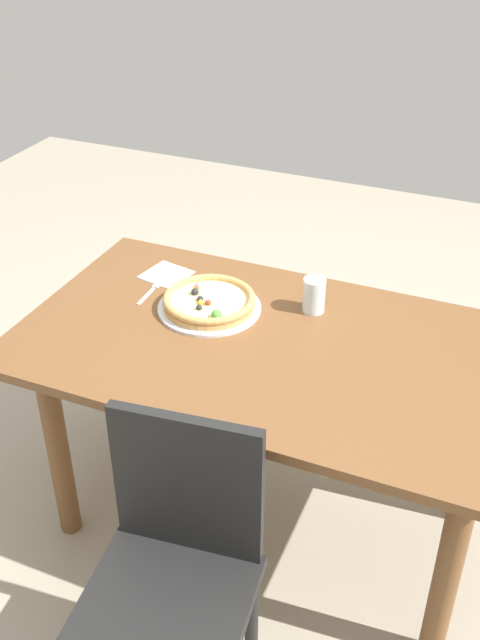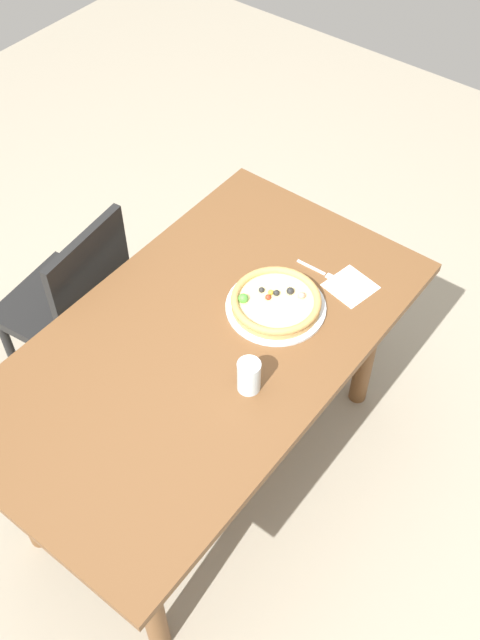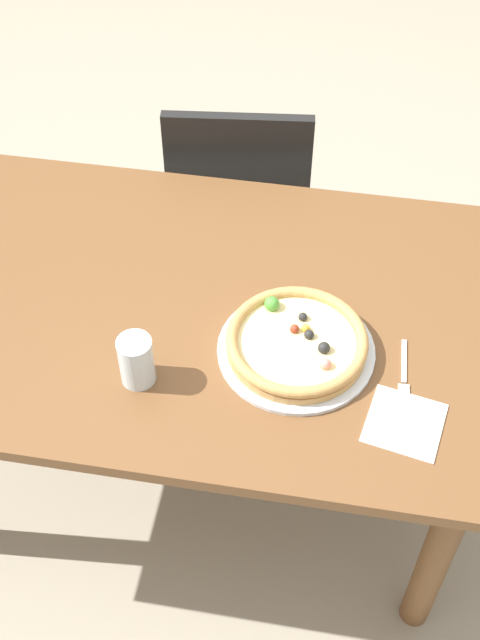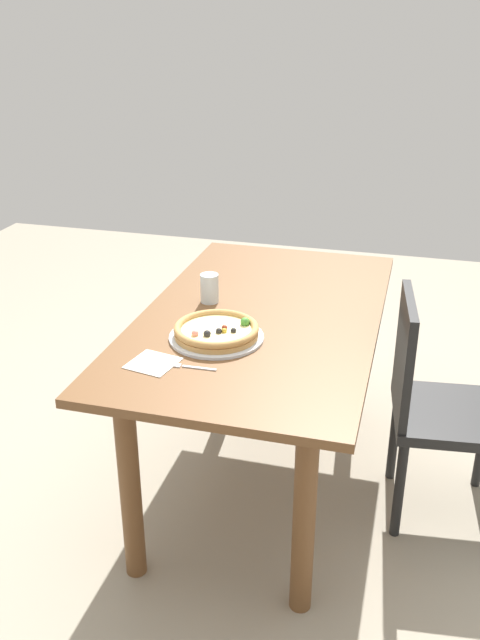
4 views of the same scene
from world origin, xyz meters
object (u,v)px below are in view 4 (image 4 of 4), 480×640
Objects in this scene: fork at (186,366)px; drinking_glass at (210,288)px; plate at (216,337)px; chair_near at (433,402)px; napkin at (153,363)px; dining_table at (261,341)px; pizza at (217,330)px.

fork is 1.50× the size of drinking_glass.
plate is at bearing -158.36° from drinking_glass.
chair_near is 0.92m from drinking_glass.
fork is at bearing -170.47° from drinking_glass.
drinking_glass is 0.53m from napkin.
dining_table is 13.55× the size of drinking_glass.
plate is (-0.25, 0.10, 0.12)m from dining_table.
plate is 2.29× the size of napkin.
napkin is at bearing 1.16° from fork.
pizza is (0.00, -0.00, 0.03)m from plate.
napkin is at bearing 148.09° from plate.
fork is (-0.47, 0.13, 0.12)m from dining_table.
chair_near is 7.80× the size of drinking_glass.
pizza is 2.60× the size of drinking_glass.
drinking_glass reaches higher than napkin.
fork is at bearing -65.75° from chair_near.
chair_near is 0.82m from plate.
pizza is at bearing -100.04° from fork.
drinking_glass is at bearing 21.76° from pizza.
pizza reaches higher than fork.
fork is at bearing 164.58° from dining_table.
pizza is at bearing -78.55° from chair_near.
drinking_glass is (0.52, 0.09, 0.05)m from fork.
fork is (-0.46, 0.77, 0.27)m from chair_near.
drinking_glass reaches higher than dining_table.
fork is (-0.22, 0.03, -0.03)m from pizza.
napkin is at bearing -68.69° from chair_near.
chair_near is 0.83m from pizza.
chair_near is 5.20× the size of fork.
napkin is (-0.52, 0.02, -0.05)m from drinking_glass.
dining_table is 5.20× the size of pizza.
fork is 0.53m from drinking_glass.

